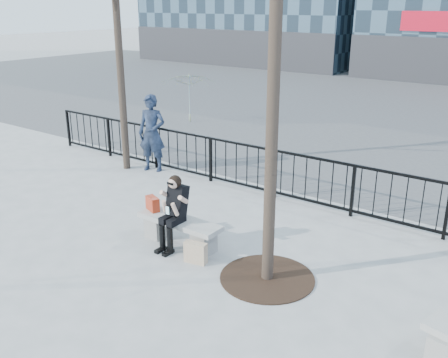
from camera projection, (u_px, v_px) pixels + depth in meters
The scene contains 10 objects.
ground at pixel (180, 244), 9.02m from camera, with size 120.00×120.00×0.00m, color gray.
street_surface at pixel (420, 109), 20.44m from camera, with size 60.00×23.00×0.01m, color #474747.
railing at pixel (267, 172), 11.12m from camera, with size 14.00×0.06×1.10m.
tree_grate at pixel (267, 278), 7.88m from camera, with size 1.50×1.50×0.02m, color black.
bench_main at pixel (180, 229), 8.91m from camera, with size 1.65×0.46×0.49m.
seated_woman at pixel (173, 213), 8.67m from camera, with size 0.50×0.64×1.34m.
handbag at pixel (153, 204), 9.19m from camera, with size 0.31×0.15×0.26m, color #AB2D15.
shopping_bag at pixel (196, 253), 8.31m from camera, with size 0.38×0.14×0.36m, color beige.
standing_man at pixel (152, 133), 12.66m from camera, with size 0.72×0.47×1.97m, color black.
vendor_umbrella at pixel (189, 98), 17.85m from camera, with size 1.92×1.96×1.76m, color yellow.
Camera 1 is at (5.41, -6.08, 4.12)m, focal length 40.00 mm.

